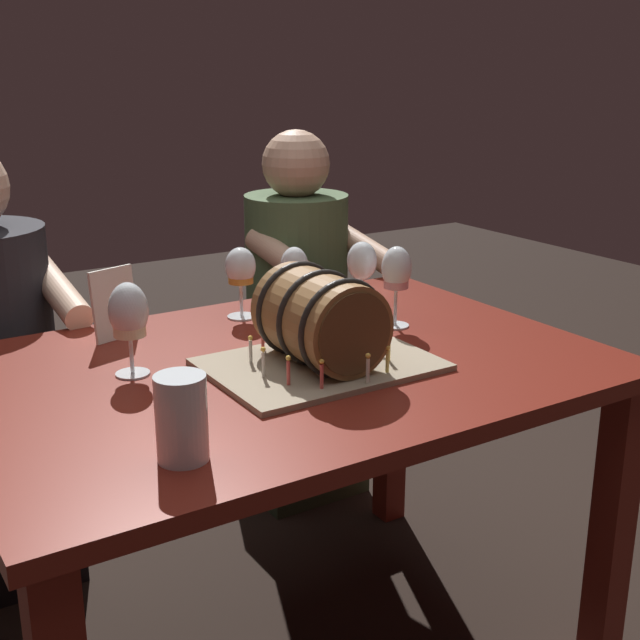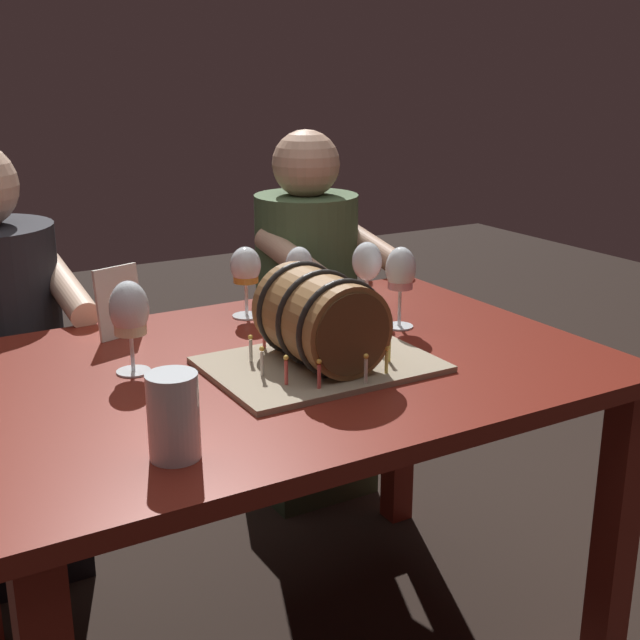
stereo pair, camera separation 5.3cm
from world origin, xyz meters
name	(u,v)px [view 1 (the left image)]	position (x,y,z in m)	size (l,w,h in m)	color
dining_table	(283,410)	(0.00, 0.00, 0.63)	(1.30, 0.92, 0.74)	maroon
barrel_cake	(320,325)	(0.05, -0.07, 0.82)	(0.44, 0.32, 0.20)	gray
wine_glass_empty	(362,263)	(0.33, 0.18, 0.87)	(0.07, 0.07, 0.18)	white
wine_glass_amber	(240,270)	(0.07, 0.32, 0.85)	(0.07, 0.07, 0.17)	white
wine_glass_red	(294,270)	(0.18, 0.26, 0.85)	(0.07, 0.07, 0.17)	white
wine_glass_white	(129,315)	(-0.29, 0.09, 0.86)	(0.08, 0.08, 0.19)	white
wine_glass_rose	(396,272)	(0.34, 0.07, 0.86)	(0.07, 0.07, 0.19)	white
beer_pint	(182,423)	(-0.35, -0.30, 0.80)	(0.08, 0.08, 0.14)	white
menu_card	(114,304)	(-0.24, 0.33, 0.82)	(0.11, 0.01, 0.16)	silver
person_seated_right	(298,336)	(0.46, 0.71, 0.51)	(0.37, 0.47, 1.14)	#2A3A24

